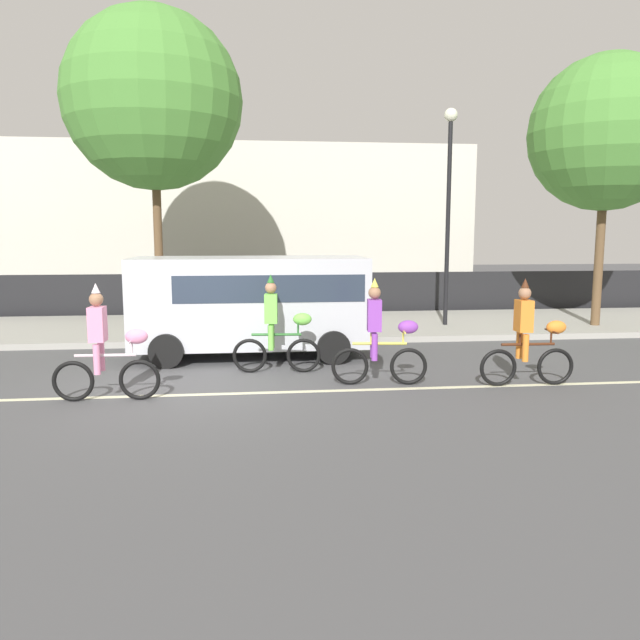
{
  "coord_description": "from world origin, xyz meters",
  "views": [
    {
      "loc": [
        1.06,
        -10.89,
        2.72
      ],
      "look_at": [
        2.43,
        1.2,
        1.0
      ],
      "focal_mm": 35.0,
      "sensor_mm": 36.0,
      "label": 1
    }
  ],
  "objects_px": {
    "parade_cyclist_purple": "(380,339)",
    "parade_cyclist_orange": "(529,339)",
    "parked_van_silver": "(254,299)",
    "parade_cyclist_lime": "(277,330)",
    "parade_cyclist_pink": "(106,350)",
    "street_lamp_post": "(449,185)"
  },
  "relations": [
    {
      "from": "parade_cyclist_purple",
      "to": "parade_cyclist_orange",
      "type": "xyz_separation_m",
      "value": [
        2.6,
        -0.37,
        0.0
      ]
    },
    {
      "from": "parade_cyclist_orange",
      "to": "parked_van_silver",
      "type": "height_order",
      "value": "parked_van_silver"
    },
    {
      "from": "parade_cyclist_lime",
      "to": "parked_van_silver",
      "type": "bearing_deg",
      "value": 104.72
    },
    {
      "from": "parade_cyclist_orange",
      "to": "parade_cyclist_pink",
      "type": "bearing_deg",
      "value": -178.51
    },
    {
      "from": "street_lamp_post",
      "to": "parade_cyclist_lime",
      "type": "bearing_deg",
      "value": -135.49
    },
    {
      "from": "parade_cyclist_purple",
      "to": "parked_van_silver",
      "type": "bearing_deg",
      "value": 127.92
    },
    {
      "from": "parade_cyclist_lime",
      "to": "parked_van_silver",
      "type": "relative_size",
      "value": 0.38
    },
    {
      "from": "parade_cyclist_purple",
      "to": "street_lamp_post",
      "type": "relative_size",
      "value": 0.33
    },
    {
      "from": "parade_cyclist_pink",
      "to": "parked_van_silver",
      "type": "bearing_deg",
      "value": 54.82
    },
    {
      "from": "parade_cyclist_pink",
      "to": "parade_cyclist_orange",
      "type": "bearing_deg",
      "value": 1.49
    },
    {
      "from": "parade_cyclist_lime",
      "to": "street_lamp_post",
      "type": "xyz_separation_m",
      "value": [
        4.92,
        4.83,
        3.15
      ]
    },
    {
      "from": "parade_cyclist_pink",
      "to": "parade_cyclist_lime",
      "type": "xyz_separation_m",
      "value": [
        2.83,
        1.75,
        0.0
      ]
    },
    {
      "from": "parade_cyclist_orange",
      "to": "parade_cyclist_lime",
      "type": "bearing_deg",
      "value": 160.36
    },
    {
      "from": "parade_cyclist_lime",
      "to": "parade_cyclist_orange",
      "type": "bearing_deg",
      "value": -19.64
    },
    {
      "from": "street_lamp_post",
      "to": "parade_cyclist_pink",
      "type": "bearing_deg",
      "value": -139.65
    },
    {
      "from": "parade_cyclist_purple",
      "to": "parade_cyclist_orange",
      "type": "bearing_deg",
      "value": -8.06
    },
    {
      "from": "parade_cyclist_pink",
      "to": "street_lamp_post",
      "type": "distance_m",
      "value": 10.64
    },
    {
      "from": "parade_cyclist_orange",
      "to": "parked_van_silver",
      "type": "bearing_deg",
      "value": 146.27
    },
    {
      "from": "parade_cyclist_pink",
      "to": "parked_van_silver",
      "type": "distance_m",
      "value": 4.19
    },
    {
      "from": "parade_cyclist_purple",
      "to": "parade_cyclist_orange",
      "type": "height_order",
      "value": "same"
    },
    {
      "from": "parade_cyclist_orange",
      "to": "parked_van_silver",
      "type": "distance_m",
      "value": 5.81
    },
    {
      "from": "parade_cyclist_lime",
      "to": "parade_cyclist_purple",
      "type": "bearing_deg",
      "value": -33.82
    }
  ]
}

